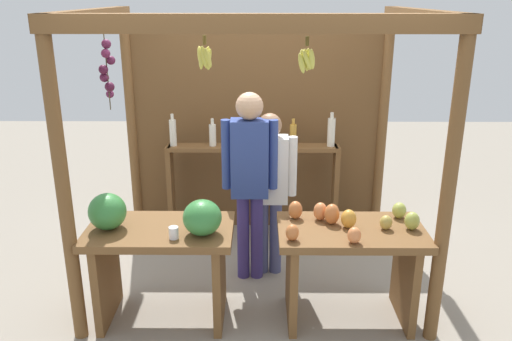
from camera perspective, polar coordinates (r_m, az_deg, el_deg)
ground_plane at (r=4.96m, az=0.02°, el=-10.87°), size 12.00×12.00×0.00m
market_stall at (r=4.87m, az=-0.00°, el=6.08°), size 2.76×2.10×2.35m
fruit_counter_left at (r=4.05m, az=-10.62°, el=-7.87°), size 1.11×0.64×1.06m
fruit_counter_right at (r=4.09m, az=10.25°, el=-8.79°), size 1.11×0.64×0.95m
bottle_shelf_unit at (r=5.33m, az=-0.27°, el=0.44°), size 1.77×0.22×1.35m
vendor_man at (r=4.44m, az=-0.70°, el=0.04°), size 0.48×0.23×1.70m
vendor_woman at (r=4.57m, az=1.49°, el=-1.20°), size 0.48×0.20×1.51m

